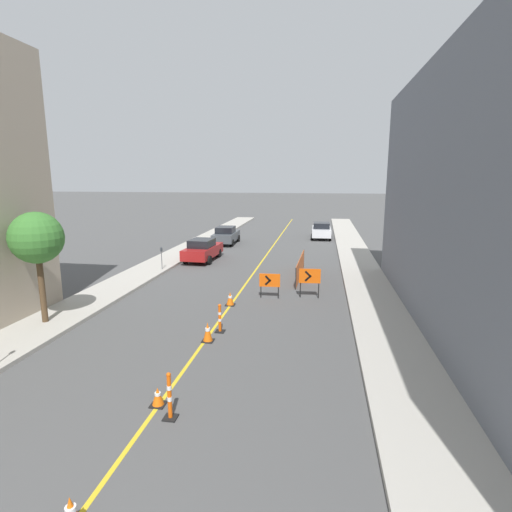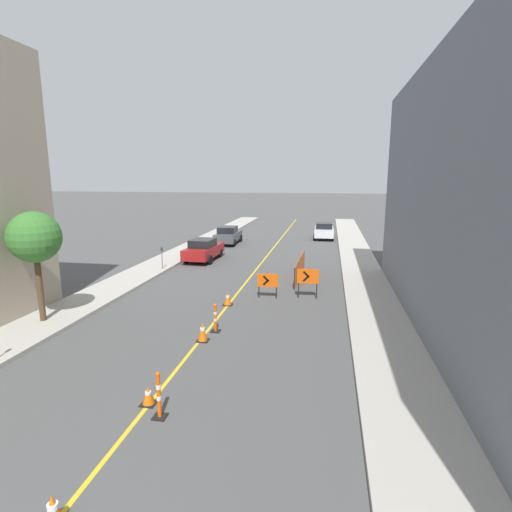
# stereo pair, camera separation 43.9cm
# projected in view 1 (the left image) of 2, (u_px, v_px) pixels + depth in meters

# --- Properties ---
(lane_stripe) EXTENTS (0.12, 56.80, 0.01)m
(lane_stripe) POSITION_uv_depth(u_px,v_px,m) (264.00, 258.00, 29.90)
(lane_stripe) COLOR gold
(lane_stripe) RESTS_ON ground_plane
(sidewalk_left) EXTENTS (2.52, 56.80, 0.16)m
(sidewalk_left) POSITION_uv_depth(u_px,v_px,m) (178.00, 254.00, 30.97)
(sidewalk_left) COLOR #ADA89E
(sidewalk_left) RESTS_ON ground_plane
(sidewalk_right) EXTENTS (2.52, 56.80, 0.16)m
(sidewalk_right) POSITION_uv_depth(u_px,v_px,m) (357.00, 260.00, 28.81)
(sidewalk_right) COLOR #ADA89E
(sidewalk_right) RESTS_ON ground_plane
(traffic_cone_second) EXTENTS (0.39, 0.39, 0.51)m
(traffic_cone_second) POSITION_uv_depth(u_px,v_px,m) (158.00, 396.00, 10.62)
(traffic_cone_second) COLOR black
(traffic_cone_second) RESTS_ON ground_plane
(traffic_cone_third) EXTENTS (0.43, 0.43, 0.73)m
(traffic_cone_third) POSITION_uv_depth(u_px,v_px,m) (208.00, 332.00, 14.74)
(traffic_cone_third) COLOR black
(traffic_cone_third) RESTS_ON ground_plane
(traffic_cone_fourth) EXTENTS (0.44, 0.44, 0.64)m
(traffic_cone_fourth) POSITION_uv_depth(u_px,v_px,m) (230.00, 299.00, 18.92)
(traffic_cone_fourth) COLOR black
(traffic_cone_fourth) RESTS_ON ground_plane
(delineator_post_front) EXTENTS (0.34, 0.34, 1.25)m
(delineator_post_front) POSITION_uv_depth(u_px,v_px,m) (170.00, 399.00, 9.98)
(delineator_post_front) COLOR black
(delineator_post_front) RESTS_ON ground_plane
(delineator_post_rear) EXTENTS (0.36, 0.36, 1.14)m
(delineator_post_rear) POSITION_uv_depth(u_px,v_px,m) (220.00, 320.00, 15.62)
(delineator_post_rear) COLOR black
(delineator_post_rear) RESTS_ON ground_plane
(arrow_barricade_primary) EXTENTS (1.04, 0.11, 1.25)m
(arrow_barricade_primary) POSITION_uv_depth(u_px,v_px,m) (270.00, 281.00, 19.93)
(arrow_barricade_primary) COLOR #EF560C
(arrow_barricade_primary) RESTS_ON ground_plane
(arrow_barricade_secondary) EXTENTS (1.07, 0.15, 1.49)m
(arrow_barricade_secondary) POSITION_uv_depth(u_px,v_px,m) (310.00, 277.00, 19.93)
(arrow_barricade_secondary) COLOR #EF560C
(arrow_barricade_secondary) RESTS_ON ground_plane
(safety_mesh_fence) EXTENTS (0.22, 5.55, 1.22)m
(safety_mesh_fence) POSITION_uv_depth(u_px,v_px,m) (300.00, 268.00, 24.09)
(safety_mesh_fence) COLOR #EF560C
(safety_mesh_fence) RESTS_ON ground_plane
(parked_car_curb_near) EXTENTS (2.00, 4.38, 1.59)m
(parked_car_curb_near) POSITION_uv_depth(u_px,v_px,m) (203.00, 250.00, 28.92)
(parked_car_curb_near) COLOR maroon
(parked_car_curb_near) RESTS_ON ground_plane
(parked_car_curb_mid) EXTENTS (1.95, 4.34, 1.59)m
(parked_car_curb_mid) POSITION_uv_depth(u_px,v_px,m) (226.00, 235.00, 36.14)
(parked_car_curb_mid) COLOR #474C51
(parked_car_curb_mid) RESTS_ON ground_plane
(parked_car_curb_far) EXTENTS (1.94, 4.33, 1.59)m
(parked_car_curb_far) POSITION_uv_depth(u_px,v_px,m) (321.00, 230.00, 39.36)
(parked_car_curb_far) COLOR silver
(parked_car_curb_far) RESTS_ON ground_plane
(parking_meter_far_curb) EXTENTS (0.12, 0.11, 1.44)m
(parking_meter_far_curb) POSITION_uv_depth(u_px,v_px,m) (161.00, 254.00, 25.46)
(parking_meter_far_curb) COLOR #4C4C51
(parking_meter_far_curb) RESTS_ON sidewalk_left
(street_tree_left_near) EXTENTS (2.05, 2.05, 4.51)m
(street_tree_left_near) POSITION_uv_depth(u_px,v_px,m) (37.00, 239.00, 15.70)
(street_tree_left_near) COLOR #4C3823
(street_tree_left_near) RESTS_ON sidewalk_left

